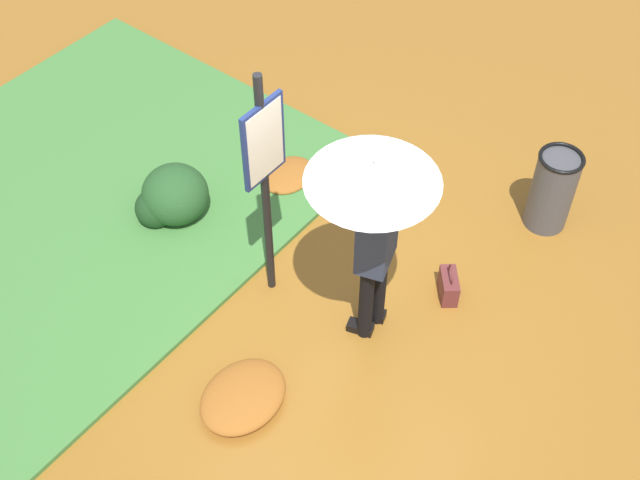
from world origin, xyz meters
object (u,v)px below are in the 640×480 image
(person_with_umbrella, at_px, (375,205))
(info_sign_post, at_px, (265,167))
(trash_bin, at_px, (553,190))
(handbag, at_px, (449,286))

(person_with_umbrella, xyz_separation_m, info_sign_post, (0.10, -0.95, -0.11))
(person_with_umbrella, distance_m, info_sign_post, 0.97)
(trash_bin, bearing_deg, info_sign_post, -35.00)
(trash_bin, bearing_deg, handbag, -10.77)
(person_with_umbrella, relative_size, handbag, 5.53)
(info_sign_post, bearing_deg, handbag, 124.08)
(info_sign_post, xyz_separation_m, trash_bin, (-2.20, 1.54, -1.03))
(person_with_umbrella, relative_size, trash_bin, 2.45)
(handbag, bearing_deg, info_sign_post, -55.92)
(person_with_umbrella, bearing_deg, handbag, 156.86)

